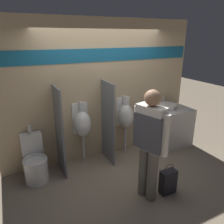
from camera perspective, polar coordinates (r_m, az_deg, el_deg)
The scene contains 12 objects.
ground_plane at distance 4.35m, azimuth 1.02°, elevation -13.86°, with size 16.00×16.00×0.00m, color gray.
display_wall at distance 4.30m, azimuth -2.55°, elevation 5.62°, with size 3.99×0.07×2.70m.
sink_counter at distance 5.10m, azimuth 14.62°, elevation -3.88°, with size 0.94×0.62×0.86m.
sink_basin at distance 4.94m, azimuth 14.18°, elevation 1.45°, with size 0.39×0.39×0.25m.
cell_phone at distance 4.68m, azimuth 13.41°, elevation -0.15°, with size 0.07×0.14×0.01m.
divider_near_counter at distance 3.93m, azimuth -13.55°, elevation -5.01°, with size 0.03×0.55×1.59m.
divider_mid at distance 4.20m, azimuth -1.09°, elevation -2.81°, with size 0.03×0.55×1.59m.
urinal_near_counter at distance 4.15m, azimuth -7.71°, elevation -3.16°, with size 0.32×0.31×1.22m.
urinal_far at distance 4.51m, azimuth 3.57°, elevation -1.18°, with size 0.32×0.31×1.22m.
toilet at distance 4.06m, azimuth -19.46°, elevation -12.43°, with size 0.40×0.57×0.93m.
person_in_vest at distance 3.18m, azimuth 9.89°, elevation -6.89°, with size 0.34×0.58×1.71m.
shopping_bag at distance 3.72m, azimuth 14.42°, elevation -17.16°, with size 0.26×0.14×0.52m.
Camera 1 is at (-1.68, -3.23, 2.37)m, focal length 35.00 mm.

